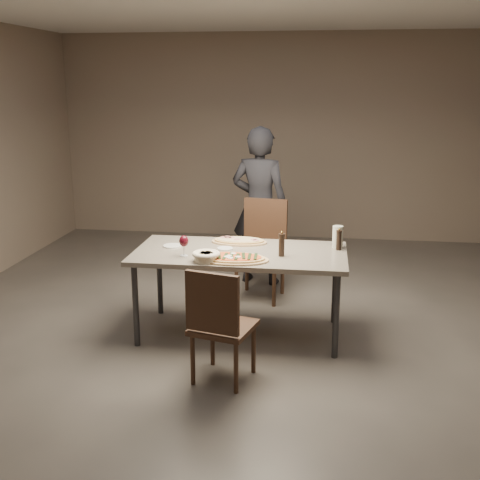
# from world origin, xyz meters

# --- Properties ---
(room) EXTENTS (7.00, 7.00, 7.00)m
(room) POSITION_xyz_m (0.00, 0.00, 1.40)
(room) COLOR #5A544E
(room) RESTS_ON ground
(dining_table) EXTENTS (1.80, 0.90, 0.75)m
(dining_table) POSITION_xyz_m (0.00, 0.00, 0.69)
(dining_table) COLOR gray
(dining_table) RESTS_ON ground
(zucchini_pizza) EXTENTS (0.61, 0.34, 0.05)m
(zucchini_pizza) POSITION_xyz_m (-0.03, -0.27, 0.77)
(zucchini_pizza) COLOR tan
(zucchini_pizza) RESTS_ON dining_table
(ham_pizza) EXTENTS (0.50, 0.28, 0.04)m
(ham_pizza) POSITION_xyz_m (-0.05, 0.28, 0.77)
(ham_pizza) COLOR tan
(ham_pizza) RESTS_ON dining_table
(bread_basket) EXTENTS (0.22, 0.22, 0.08)m
(bread_basket) POSITION_xyz_m (-0.23, -0.33, 0.80)
(bread_basket) COLOR beige
(bread_basket) RESTS_ON dining_table
(oil_dish) EXTENTS (0.13, 0.13, 0.02)m
(oil_dish) POSITION_xyz_m (-0.14, 0.04, 0.76)
(oil_dish) COLOR white
(oil_dish) RESTS_ON dining_table
(pepper_mill_left) EXTENTS (0.05, 0.05, 0.21)m
(pepper_mill_left) POSITION_xyz_m (0.36, -0.09, 0.85)
(pepper_mill_left) COLOR black
(pepper_mill_left) RESTS_ON dining_table
(pepper_mill_right) EXTENTS (0.05, 0.05, 0.19)m
(pepper_mill_right) POSITION_xyz_m (0.83, 0.16, 0.84)
(pepper_mill_right) COLOR black
(pepper_mill_right) RESTS_ON dining_table
(carafe) EXTENTS (0.09, 0.09, 0.19)m
(carafe) POSITION_xyz_m (0.82, 0.24, 0.85)
(carafe) COLOR silver
(carafe) RESTS_ON dining_table
(wine_glass) EXTENTS (0.08, 0.08, 0.17)m
(wine_glass) POSITION_xyz_m (-0.44, -0.20, 0.87)
(wine_glass) COLOR silver
(wine_glass) RESTS_ON dining_table
(side_plate) EXTENTS (0.16, 0.16, 0.01)m
(side_plate) POSITION_xyz_m (-0.61, 0.07, 0.76)
(side_plate) COLOR white
(side_plate) RESTS_ON dining_table
(chair_near) EXTENTS (0.51, 0.51, 0.88)m
(chair_near) POSITION_xyz_m (-0.02, -0.92, 0.49)
(chair_near) COLOR #3D2719
(chair_near) RESTS_ON ground
(chair_far) EXTENTS (0.53, 0.53, 0.99)m
(chair_far) POSITION_xyz_m (0.09, 1.01, 0.56)
(chair_far) COLOR #3D2719
(chair_far) RESTS_ON ground
(diner) EXTENTS (0.69, 0.53, 1.71)m
(diner) POSITION_xyz_m (0.01, 1.44, 0.85)
(diner) COLOR black
(diner) RESTS_ON ground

